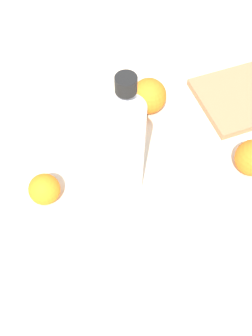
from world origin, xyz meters
TOP-DOWN VIEW (x-y plane):
  - ground_plane at (0.00, 0.00)m, footprint 2.40×2.40m
  - water_bottle at (0.01, 0.00)m, footprint 0.07×0.07m
  - orange_0 at (-0.07, -0.22)m, footprint 0.08×0.08m
  - orange_1 at (0.17, 0.01)m, footprint 0.06×0.06m
  - cutting_board at (-0.30, -0.23)m, footprint 0.26×0.24m

SIDE VIEW (x-z plane):
  - ground_plane at x=0.00m, z-range 0.00..0.00m
  - cutting_board at x=-0.30m, z-range 0.00..0.02m
  - orange_1 at x=0.17m, z-range 0.00..0.06m
  - orange_0 at x=-0.07m, z-range 0.00..0.08m
  - water_bottle at x=0.01m, z-range -0.01..0.31m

